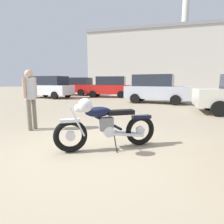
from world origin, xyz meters
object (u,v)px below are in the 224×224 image
bystander (30,93)px  silver_sedan_mid (72,86)px  vintage_motorcycle (105,125)px  red_hatchback_near (156,88)px  blue_hatchback_right (109,87)px  dark_sedan_left (50,87)px

bystander → silver_sedan_mid: 13.64m
vintage_motorcycle → bystander: 2.62m
red_hatchback_near → blue_hatchback_right: bearing=148.1°
bystander → vintage_motorcycle: bearing=-13.1°
bystander → dark_sedan_left: bearing=128.2°
vintage_motorcycle → dark_sedan_left: size_ratio=0.45×
dark_sedan_left → vintage_motorcycle: bearing=135.9°
bystander → red_hatchback_near: size_ratio=0.40×
blue_hatchback_right → dark_sedan_left: (-4.52, -2.06, 0.00)m
vintage_motorcycle → red_hatchback_near: red_hatchback_near is taller
vintage_motorcycle → dark_sedan_left: 12.61m
vintage_motorcycle → blue_hatchback_right: bearing=-105.7°
bystander → dark_sedan_left: dark_sedan_left is taller
red_hatchback_near → vintage_motorcycle: bearing=-86.4°
vintage_motorcycle → blue_hatchback_right: size_ratio=0.46×
bystander → red_hatchback_near: 8.28m
blue_hatchback_right → red_hatchback_near: (4.01, -3.46, 0.00)m
bystander → dark_sedan_left: 10.49m
dark_sedan_left → blue_hatchback_right: bearing=-147.5°
bystander → blue_hatchback_right: blue_hatchback_right is taller
blue_hatchback_right → vintage_motorcycle: bearing=100.0°
blue_hatchback_right → silver_sedan_mid: 4.62m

